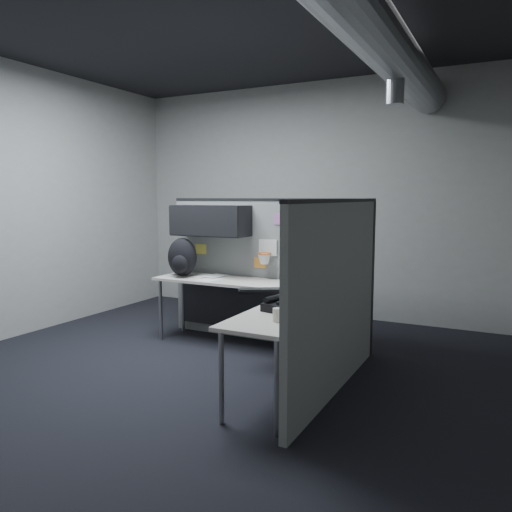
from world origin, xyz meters
The scene contains 12 objects.
room centered at (0.56, 0.00, 2.10)m, with size 5.62×5.62×3.22m.
partition_back centered at (-0.25, 1.23, 1.00)m, with size 2.44×0.42×1.63m.
partition_right centered at (1.10, 0.22, 0.82)m, with size 0.07×2.23×1.63m.
desk centered at (0.15, 0.70, 0.61)m, with size 2.31×2.11×0.73m.
monitor centered at (0.68, 0.92, 0.98)m, with size 0.60×0.60×0.48m.
keyboard centered at (0.26, 0.47, 0.75)m, with size 0.47×0.36×0.04m.
mouse centered at (0.71, 0.35, 0.75)m, with size 0.26×0.27×0.05m.
phone centered at (0.74, -0.15, 0.77)m, with size 0.27×0.28×0.11m.
bottles centered at (0.98, -0.50, 0.76)m, with size 0.14×0.15×0.08m.
cup centered at (0.87, -0.48, 0.78)m, with size 0.07×0.07×0.10m, color beige.
papers centered at (-0.77, 1.01, 0.74)m, with size 0.71×0.52×0.01m.
backpack centered at (-0.99, 0.94, 0.95)m, with size 0.38×0.35×0.45m.
Camera 1 is at (2.36, -3.76, 1.65)m, focal length 35.00 mm.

